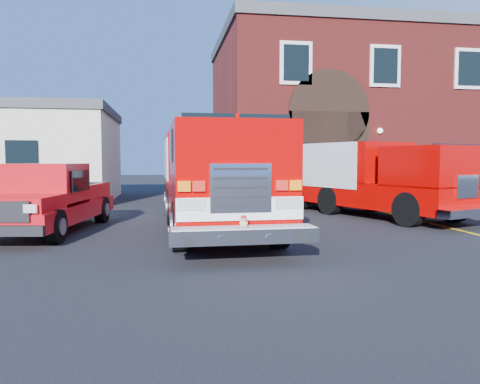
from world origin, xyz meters
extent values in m
plane|color=black|center=(0.00, 0.00, 0.00)|extent=(100.00, 100.00, 0.00)
cube|color=yellow|center=(6.50, 1.00, 0.00)|extent=(0.12, 3.00, 0.01)
cube|color=yellow|center=(6.50, 4.00, 0.00)|extent=(0.12, 3.00, 0.01)
cube|color=yellow|center=(6.50, 7.00, 0.00)|extent=(0.12, 3.00, 0.01)
cube|color=maroon|center=(9.00, 14.00, 4.00)|extent=(15.00, 10.00, 8.00)
cube|color=#424447|center=(9.00, 14.00, 8.20)|extent=(15.20, 10.20, 0.50)
cube|color=black|center=(5.50, 8.98, 2.00)|extent=(3.60, 0.12, 4.00)
cylinder|color=black|center=(5.50, 8.98, 4.00)|extent=(3.60, 0.12, 3.60)
cube|color=black|center=(4.00, 8.95, 6.00)|extent=(1.40, 0.10, 1.80)
cube|color=black|center=(8.00, 8.95, 6.00)|extent=(1.40, 0.10, 1.80)
cube|color=black|center=(12.00, 8.95, 6.00)|extent=(1.40, 0.10, 1.80)
cube|color=beige|center=(-9.00, 13.00, 2.00)|extent=(10.00, 8.00, 4.00)
cube|color=#424447|center=(-9.00, 13.00, 4.15)|extent=(10.20, 8.20, 0.40)
cube|color=black|center=(-7.00, 8.97, 2.00)|extent=(1.20, 0.10, 1.40)
cylinder|color=black|center=(-1.17, -0.50, 0.54)|extent=(0.36, 1.08, 1.07)
cylinder|color=black|center=(0.97, -0.46, 0.54)|extent=(0.36, 1.08, 1.07)
cube|color=#AC0201|center=(-0.17, 2.63, 0.83)|extent=(2.63, 8.81, 0.88)
cube|color=#AC0201|center=(-0.22, 4.87, 1.95)|extent=(2.53, 4.34, 1.56)
cube|color=#AC0201|center=(-0.11, -0.19, 2.00)|extent=(2.50, 3.17, 1.46)
cube|color=black|center=(-0.08, -1.40, 2.39)|extent=(2.14, 0.12, 0.92)
cube|color=red|center=(-0.11, -0.19, 2.80)|extent=(1.56, 0.37, 0.14)
cube|color=white|center=(-0.07, -1.76, 1.02)|extent=(2.43, 0.11, 0.43)
cube|color=silver|center=(-0.07, -1.77, 1.41)|extent=(1.17, 0.08, 0.92)
cube|color=silver|center=(-0.07, -2.04, 0.56)|extent=(2.74, 0.60, 0.27)
cube|color=#B7B7BF|center=(-1.45, 4.85, 1.95)|extent=(0.12, 3.50, 1.27)
cube|color=#B7B7BF|center=(1.01, 4.90, 1.95)|extent=(0.12, 3.50, 1.27)
sphere|color=#CFB180|center=(-0.07, -2.04, 0.77)|extent=(0.13, 0.13, 0.13)
sphere|color=#CFB180|center=(-0.07, -2.04, 0.87)|extent=(0.10, 0.10, 0.10)
sphere|color=#CFB180|center=(-0.11, -2.03, 0.90)|extent=(0.04, 0.04, 0.04)
sphere|color=#CFB180|center=(-0.03, -2.03, 0.90)|extent=(0.04, 0.04, 0.04)
ellipsoid|color=red|center=(-0.07, -2.04, 0.90)|extent=(0.11, 0.11, 0.06)
cylinder|color=red|center=(-0.07, -2.05, 0.88)|extent=(0.12, 0.12, 0.01)
cylinder|color=black|center=(-3.99, 0.85, 0.40)|extent=(0.40, 0.83, 0.80)
cube|color=red|center=(-4.58, 2.80, 0.55)|extent=(2.81, 5.72, 0.45)
cube|color=red|center=(-4.87, 0.88, 0.95)|extent=(2.04, 1.76, 0.35)
cube|color=red|center=(-4.62, 2.51, 1.34)|extent=(2.08, 2.05, 1.00)
cube|color=red|center=(-4.33, 4.38, 0.95)|extent=(2.13, 2.35, 0.55)
cylinder|color=black|center=(5.47, 2.10, 0.51)|extent=(0.65, 1.06, 1.01)
cylinder|color=black|center=(7.37, 2.79, 0.51)|extent=(0.65, 1.06, 1.01)
cube|color=#AC0201|center=(5.54, 4.86, 0.78)|extent=(4.68, 7.69, 0.83)
cube|color=#AC0201|center=(5.07, 6.16, 1.84)|extent=(3.73, 5.10, 1.38)
cube|color=#AC0201|center=(6.42, 2.45, 1.75)|extent=(2.91, 2.86, 1.19)
cube|color=#B7B7BF|center=(3.98, 5.76, 1.75)|extent=(1.36, 3.64, 1.56)
cube|color=#B7B7BF|center=(6.16, 6.56, 1.75)|extent=(1.36, 3.64, 1.56)
cube|color=silver|center=(6.88, 1.19, 0.51)|extent=(2.47, 1.24, 0.23)
camera|label=1|loc=(-1.46, -10.40, 1.95)|focal=35.00mm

